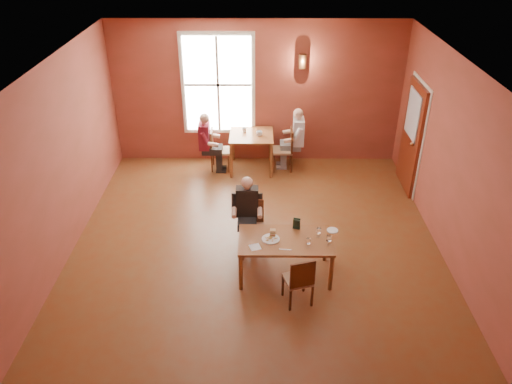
{
  "coord_description": "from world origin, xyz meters",
  "views": [
    {
      "loc": [
        0.05,
        -6.46,
        4.92
      ],
      "look_at": [
        0.0,
        0.2,
        1.05
      ],
      "focal_mm": 35.0,
      "sensor_mm": 36.0,
      "label": 1
    }
  ],
  "objects_px": {
    "main_table": "(285,257)",
    "second_table": "(252,152)",
    "diner_white": "(284,141)",
    "diner_main": "(252,220)",
    "chair_diner_maroon": "(221,150)",
    "chair_empty": "(298,279)",
    "chair_diner_main": "(252,227)",
    "diner_maroon": "(219,142)",
    "chair_diner_white": "(283,149)"
  },
  "relations": [
    {
      "from": "main_table",
      "to": "second_table",
      "type": "xyz_separation_m",
      "value": [
        -0.55,
        3.5,
        0.07
      ]
    },
    {
      "from": "second_table",
      "to": "diner_white",
      "type": "relative_size",
      "value": 0.7
    },
    {
      "from": "diner_main",
      "to": "chair_diner_maroon",
      "type": "xyz_separation_m",
      "value": [
        -0.7,
        2.88,
        -0.14
      ]
    },
    {
      "from": "diner_main",
      "to": "chair_empty",
      "type": "height_order",
      "value": "diner_main"
    },
    {
      "from": "second_table",
      "to": "chair_diner_main",
      "type": "bearing_deg",
      "value": -88.98
    },
    {
      "from": "second_table",
      "to": "diner_white",
      "type": "bearing_deg",
      "value": 0.0
    },
    {
      "from": "second_table",
      "to": "chair_diner_maroon",
      "type": "distance_m",
      "value": 0.65
    },
    {
      "from": "second_table",
      "to": "diner_maroon",
      "type": "distance_m",
      "value": 0.72
    },
    {
      "from": "chair_diner_main",
      "to": "chair_empty",
      "type": "bearing_deg",
      "value": 117.82
    },
    {
      "from": "chair_empty",
      "to": "second_table",
      "type": "bearing_deg",
      "value": 83.24
    },
    {
      "from": "main_table",
      "to": "chair_diner_maroon",
      "type": "xyz_separation_m",
      "value": [
        -1.2,
        3.5,
        0.12
      ]
    },
    {
      "from": "chair_diner_white",
      "to": "diner_maroon",
      "type": "bearing_deg",
      "value": 90.0
    },
    {
      "from": "chair_diner_main",
      "to": "second_table",
      "type": "height_order",
      "value": "chair_diner_main"
    },
    {
      "from": "chair_diner_main",
      "to": "second_table",
      "type": "relative_size",
      "value": 0.93
    },
    {
      "from": "chair_diner_white",
      "to": "diner_white",
      "type": "distance_m",
      "value": 0.19
    },
    {
      "from": "chair_diner_main",
      "to": "chair_diner_maroon",
      "type": "bearing_deg",
      "value": -76.19
    },
    {
      "from": "chair_empty",
      "to": "diner_main",
      "type": "bearing_deg",
      "value": 101.87
    },
    {
      "from": "main_table",
      "to": "diner_white",
      "type": "distance_m",
      "value": 3.52
    },
    {
      "from": "chair_empty",
      "to": "chair_diner_main",
      "type": "bearing_deg",
      "value": 101.29
    },
    {
      "from": "chair_diner_white",
      "to": "diner_white",
      "type": "bearing_deg",
      "value": -90.0
    },
    {
      "from": "chair_diner_main",
      "to": "diner_white",
      "type": "bearing_deg",
      "value": -102.44
    },
    {
      "from": "diner_maroon",
      "to": "chair_diner_white",
      "type": "bearing_deg",
      "value": 90.0
    },
    {
      "from": "diner_main",
      "to": "second_table",
      "type": "height_order",
      "value": "diner_main"
    },
    {
      "from": "chair_diner_main",
      "to": "second_table",
      "type": "distance_m",
      "value": 2.85
    },
    {
      "from": "diner_main",
      "to": "diner_maroon",
      "type": "bearing_deg",
      "value": -75.77
    },
    {
      "from": "main_table",
      "to": "chair_empty",
      "type": "height_order",
      "value": "chair_empty"
    },
    {
      "from": "chair_empty",
      "to": "diner_maroon",
      "type": "xyz_separation_m",
      "value": [
        -1.38,
        4.09,
        0.21
      ]
    },
    {
      "from": "diner_white",
      "to": "second_table",
      "type": "bearing_deg",
      "value": 90.0
    },
    {
      "from": "main_table",
      "to": "chair_empty",
      "type": "relative_size",
      "value": 1.72
    },
    {
      "from": "chair_empty",
      "to": "chair_diner_white",
      "type": "distance_m",
      "value": 4.09
    },
    {
      "from": "main_table",
      "to": "chair_diner_main",
      "type": "bearing_deg",
      "value": 127.57
    },
    {
      "from": "chair_diner_maroon",
      "to": "diner_main",
      "type": "bearing_deg",
      "value": 13.67
    },
    {
      "from": "main_table",
      "to": "chair_diner_maroon",
      "type": "distance_m",
      "value": 3.7
    },
    {
      "from": "main_table",
      "to": "chair_empty",
      "type": "bearing_deg",
      "value": -75.38
    },
    {
      "from": "chair_empty",
      "to": "chair_diner_maroon",
      "type": "height_order",
      "value": "chair_diner_maroon"
    },
    {
      "from": "chair_diner_white",
      "to": "diner_white",
      "type": "relative_size",
      "value": 0.71
    },
    {
      "from": "chair_diner_main",
      "to": "diner_maroon",
      "type": "height_order",
      "value": "diner_maroon"
    },
    {
      "from": "chair_diner_main",
      "to": "diner_maroon",
      "type": "xyz_separation_m",
      "value": [
        -0.73,
        2.85,
        0.2
      ]
    },
    {
      "from": "chair_diner_main",
      "to": "chair_diner_white",
      "type": "xyz_separation_m",
      "value": [
        0.6,
        2.85,
        0.04
      ]
    },
    {
      "from": "second_table",
      "to": "chair_diner_maroon",
      "type": "bearing_deg",
      "value": 180.0
    },
    {
      "from": "chair_diner_maroon",
      "to": "diner_white",
      "type": "bearing_deg",
      "value": 90.0
    },
    {
      "from": "chair_diner_main",
      "to": "chair_diner_maroon",
      "type": "xyz_separation_m",
      "value": [
        -0.7,
        2.85,
        0.02
      ]
    },
    {
      "from": "second_table",
      "to": "diner_maroon",
      "type": "height_order",
      "value": "diner_maroon"
    },
    {
      "from": "chair_diner_white",
      "to": "chair_diner_maroon",
      "type": "distance_m",
      "value": 1.3
    },
    {
      "from": "chair_diner_main",
      "to": "diner_white",
      "type": "relative_size",
      "value": 0.66
    },
    {
      "from": "chair_diner_main",
      "to": "main_table",
      "type": "bearing_deg",
      "value": 127.57
    },
    {
      "from": "main_table",
      "to": "second_table",
      "type": "relative_size",
      "value": 1.55
    },
    {
      "from": "chair_diner_main",
      "to": "chair_diner_white",
      "type": "distance_m",
      "value": 2.91
    },
    {
      "from": "chair_diner_main",
      "to": "diner_white",
      "type": "xyz_separation_m",
      "value": [
        0.63,
        2.85,
        0.22
      ]
    },
    {
      "from": "chair_diner_white",
      "to": "second_table",
      "type": "bearing_deg",
      "value": 90.0
    }
  ]
}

